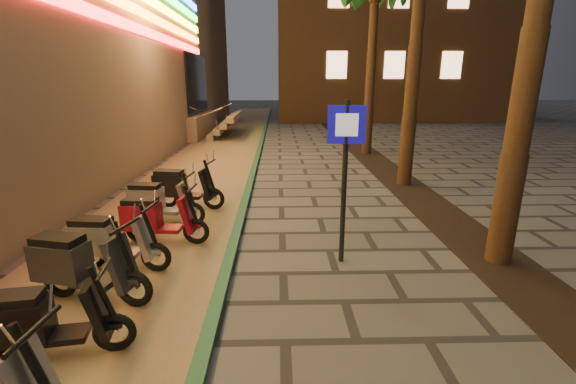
{
  "coord_description": "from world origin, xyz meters",
  "views": [
    {
      "loc": [
        -0.07,
        -3.79,
        2.9
      ],
      "look_at": [
        0.08,
        2.13,
        1.2
      ],
      "focal_mm": 24.0,
      "sensor_mm": 36.0,
      "label": 1
    }
  ],
  "objects_px": {
    "pedestrian_sign": "(345,161)",
    "scooter_8": "(158,202)",
    "scooter_5": "(78,265)",
    "scooter_9": "(180,187)",
    "scooter_6": "(108,241)",
    "scooter_4": "(41,322)",
    "scooter_7": "(155,218)"
  },
  "relations": [
    {
      "from": "scooter_5",
      "to": "scooter_6",
      "type": "relative_size",
      "value": 1.07
    },
    {
      "from": "pedestrian_sign",
      "to": "scooter_4",
      "type": "xyz_separation_m",
      "value": [
        -3.56,
        -2.27,
        -1.26
      ]
    },
    {
      "from": "scooter_4",
      "to": "scooter_6",
      "type": "relative_size",
      "value": 0.94
    },
    {
      "from": "scooter_8",
      "to": "scooter_9",
      "type": "height_order",
      "value": "scooter_9"
    },
    {
      "from": "scooter_5",
      "to": "scooter_8",
      "type": "xyz_separation_m",
      "value": [
        0.17,
        2.96,
        -0.03
      ]
    },
    {
      "from": "scooter_4",
      "to": "scooter_8",
      "type": "bearing_deg",
      "value": 81.24
    },
    {
      "from": "scooter_7",
      "to": "scooter_9",
      "type": "relative_size",
      "value": 0.95
    },
    {
      "from": "scooter_6",
      "to": "scooter_7",
      "type": "distance_m",
      "value": 1.11
    },
    {
      "from": "pedestrian_sign",
      "to": "scooter_9",
      "type": "distance_m",
      "value": 4.61
    },
    {
      "from": "pedestrian_sign",
      "to": "scooter_4",
      "type": "relative_size",
      "value": 1.77
    },
    {
      "from": "pedestrian_sign",
      "to": "scooter_8",
      "type": "distance_m",
      "value": 4.22
    },
    {
      "from": "scooter_4",
      "to": "scooter_6",
      "type": "bearing_deg",
      "value": 85.54
    },
    {
      "from": "pedestrian_sign",
      "to": "scooter_8",
      "type": "xyz_separation_m",
      "value": [
        -3.57,
        1.87,
        -1.22
      ]
    },
    {
      "from": "scooter_5",
      "to": "scooter_8",
      "type": "relative_size",
      "value": 1.06
    },
    {
      "from": "scooter_4",
      "to": "scooter_8",
      "type": "relative_size",
      "value": 0.93
    },
    {
      "from": "scooter_8",
      "to": "scooter_4",
      "type": "bearing_deg",
      "value": -82.74
    },
    {
      "from": "scooter_6",
      "to": "scooter_9",
      "type": "height_order",
      "value": "scooter_9"
    },
    {
      "from": "pedestrian_sign",
      "to": "scooter_6",
      "type": "relative_size",
      "value": 1.66
    },
    {
      "from": "scooter_4",
      "to": "scooter_9",
      "type": "distance_m",
      "value": 5.2
    },
    {
      "from": "scooter_4",
      "to": "scooter_9",
      "type": "height_order",
      "value": "scooter_9"
    },
    {
      "from": "scooter_5",
      "to": "scooter_9",
      "type": "height_order",
      "value": "scooter_5"
    },
    {
      "from": "scooter_8",
      "to": "pedestrian_sign",
      "type": "bearing_deg",
      "value": -20.51
    },
    {
      "from": "scooter_4",
      "to": "scooter_9",
      "type": "relative_size",
      "value": 0.89
    },
    {
      "from": "scooter_6",
      "to": "pedestrian_sign",
      "type": "bearing_deg",
      "value": 9.36
    },
    {
      "from": "scooter_5",
      "to": "scooter_9",
      "type": "relative_size",
      "value": 1.01
    },
    {
      "from": "scooter_9",
      "to": "scooter_7",
      "type": "bearing_deg",
      "value": -79.79
    },
    {
      "from": "scooter_8",
      "to": "scooter_9",
      "type": "xyz_separation_m",
      "value": [
        0.22,
        1.05,
        0.03
      ]
    },
    {
      "from": "scooter_9",
      "to": "scooter_5",
      "type": "bearing_deg",
      "value": -86.37
    },
    {
      "from": "scooter_7",
      "to": "scooter_9",
      "type": "xyz_separation_m",
      "value": [
        -0.03,
        2.09,
        0.03
      ]
    },
    {
      "from": "scooter_7",
      "to": "scooter_8",
      "type": "relative_size",
      "value": 1.0
    },
    {
      "from": "scooter_4",
      "to": "scooter_5",
      "type": "relative_size",
      "value": 0.88
    },
    {
      "from": "scooter_5",
      "to": "pedestrian_sign",
      "type": "bearing_deg",
      "value": 29.36
    }
  ]
}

